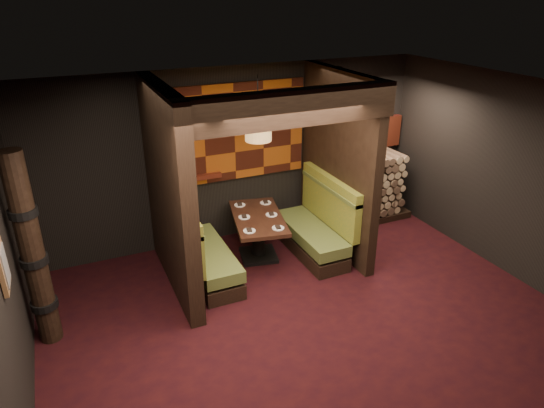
{
  "coord_description": "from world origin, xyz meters",
  "views": [
    {
      "loc": [
        -2.54,
        -4.33,
        3.94
      ],
      "look_at": [
        0.0,
        1.3,
        1.15
      ],
      "focal_mm": 32.0,
      "sensor_mm": 36.0,
      "label": 1
    }
  ],
  "objects_px": {
    "booth_bench_left": "(202,253)",
    "booth_bench_right": "(316,229)",
    "dining_table": "(258,230)",
    "pendant_lamp": "(258,125)",
    "totem_column": "(33,253)",
    "firewood_stack": "(364,188)"
  },
  "relations": [
    {
      "from": "booth_bench_left",
      "to": "booth_bench_right",
      "type": "height_order",
      "value": "same"
    },
    {
      "from": "dining_table",
      "to": "pendant_lamp",
      "type": "distance_m",
      "value": 1.68
    },
    {
      "from": "booth_bench_right",
      "to": "booth_bench_left",
      "type": "bearing_deg",
      "value": 180.0
    },
    {
      "from": "booth_bench_left",
      "to": "totem_column",
      "type": "relative_size",
      "value": 0.67
    },
    {
      "from": "dining_table",
      "to": "booth_bench_left",
      "type": "bearing_deg",
      "value": -168.21
    },
    {
      "from": "dining_table",
      "to": "pendant_lamp",
      "type": "bearing_deg",
      "value": -90.0
    },
    {
      "from": "booth_bench_right",
      "to": "pendant_lamp",
      "type": "distance_m",
      "value": 1.99
    },
    {
      "from": "booth_bench_right",
      "to": "dining_table",
      "type": "height_order",
      "value": "booth_bench_right"
    },
    {
      "from": "booth_bench_left",
      "to": "pendant_lamp",
      "type": "height_order",
      "value": "pendant_lamp"
    },
    {
      "from": "booth_bench_right",
      "to": "dining_table",
      "type": "distance_m",
      "value": 0.94
    },
    {
      "from": "dining_table",
      "to": "totem_column",
      "type": "distance_m",
      "value": 3.23
    },
    {
      "from": "booth_bench_right",
      "to": "pendant_lamp",
      "type": "xyz_separation_m",
      "value": [
        -0.92,
        0.15,
        1.76
      ]
    },
    {
      "from": "totem_column",
      "to": "firewood_stack",
      "type": "bearing_deg",
      "value": 13.19
    },
    {
      "from": "totem_column",
      "to": "booth_bench_right",
      "type": "bearing_deg",
      "value": 7.86
    },
    {
      "from": "totem_column",
      "to": "firewood_stack",
      "type": "distance_m",
      "value": 5.51
    },
    {
      "from": "booth_bench_right",
      "to": "pendant_lamp",
      "type": "height_order",
      "value": "pendant_lamp"
    },
    {
      "from": "booth_bench_right",
      "to": "firewood_stack",
      "type": "xyz_separation_m",
      "value": [
        1.35,
        0.7,
        0.21
      ]
    },
    {
      "from": "dining_table",
      "to": "totem_column",
      "type": "xyz_separation_m",
      "value": [
        -3.06,
        -0.75,
        0.71
      ]
    },
    {
      "from": "booth_bench_right",
      "to": "dining_table",
      "type": "xyz_separation_m",
      "value": [
        -0.92,
        0.2,
        0.08
      ]
    },
    {
      "from": "booth_bench_right",
      "to": "totem_column",
      "type": "distance_m",
      "value": 4.1
    },
    {
      "from": "totem_column",
      "to": "pendant_lamp",
      "type": "bearing_deg",
      "value": 12.93
    },
    {
      "from": "dining_table",
      "to": "pendant_lamp",
      "type": "relative_size",
      "value": 1.61
    }
  ]
}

